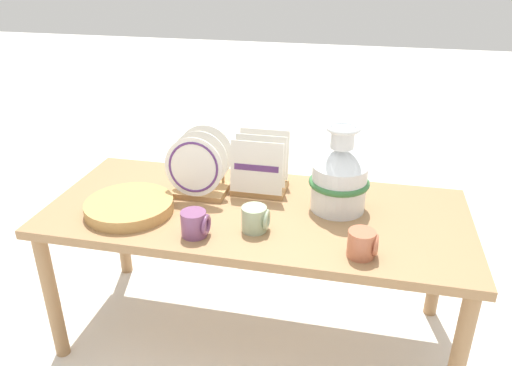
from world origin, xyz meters
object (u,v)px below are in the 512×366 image
dish_rack_round_plates (199,171)px  wicker_charger_stack (129,206)px  mug_terracotta_glaze (363,244)px  mug_sage_glaze (255,219)px  mug_plum_glaze (195,224)px  dish_rack_square_plates (260,173)px  ceramic_vase (340,176)px

dish_rack_round_plates → wicker_charger_stack: 0.30m
mug_terracotta_glaze → mug_sage_glaze: 0.38m
wicker_charger_stack → mug_terracotta_glaze: (0.86, -0.11, 0.02)m
mug_plum_glaze → dish_rack_round_plates: bearing=105.7°
dish_rack_round_plates → dish_rack_square_plates: bearing=20.8°
dish_rack_square_plates → mug_plum_glaze: size_ratio=2.40×
dish_rack_round_plates → mug_sage_glaze: 0.37m
dish_rack_round_plates → dish_rack_square_plates: (0.23, 0.09, -0.02)m
ceramic_vase → mug_plum_glaze: size_ratio=3.44×
mug_terracotta_glaze → wicker_charger_stack: bearing=172.7°
ceramic_vase → mug_plum_glaze: 0.56m
dish_rack_square_plates → dish_rack_round_plates: bearing=-159.2°
dish_rack_round_plates → ceramic_vase: bearing=-0.8°
dish_rack_square_plates → wicker_charger_stack: 0.53m
ceramic_vase → dish_rack_square_plates: bearing=163.5°
ceramic_vase → mug_sage_glaze: bearing=-140.0°
mug_sage_glaze → mug_plum_glaze: size_ratio=1.00×
ceramic_vase → dish_rack_round_plates: 0.55m
wicker_charger_stack → mug_sage_glaze: bearing=-3.3°
dish_rack_round_plates → mug_plum_glaze: 0.33m
mug_plum_glaze → dish_rack_square_plates: bearing=70.3°
mug_plum_glaze → mug_terracotta_glaze: bearing=-0.4°
mug_plum_glaze → mug_sage_glaze: bearing=21.9°
mug_sage_glaze → mug_plum_glaze: bearing=-158.1°
dish_rack_square_plates → wicker_charger_stack: size_ratio=0.70×
wicker_charger_stack → mug_plum_glaze: size_ratio=3.41×
dish_rack_round_plates → dish_rack_square_plates: size_ratio=1.11×
ceramic_vase → mug_terracotta_glaze: bearing=-71.8°
dish_rack_square_plates → mug_terracotta_glaze: (0.42, -0.40, -0.03)m
ceramic_vase → dish_rack_round_plates: ceramic_vase is taller
ceramic_vase → mug_sage_glaze: 0.36m
dish_rack_round_plates → mug_sage_glaze: bearing=-39.6°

